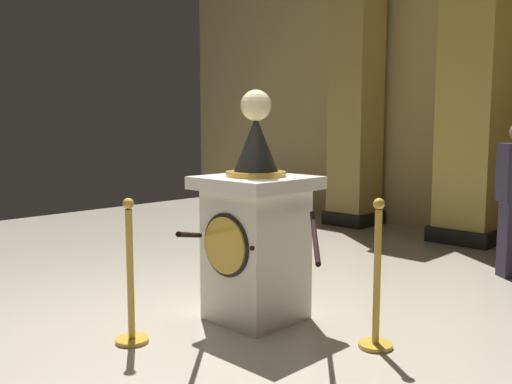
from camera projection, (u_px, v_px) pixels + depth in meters
ground_plane at (199, 331)px, 4.28m from camera, size 12.17×12.17×0.00m
back_wall at (492, 87)px, 7.68m from camera, size 12.17×0.16×4.13m
pedestal_clock at (256, 232)px, 4.46m from camera, size 0.79×0.79×1.82m
stanchion_near at (131, 293)px, 4.02m from camera, size 0.24×0.24×1.05m
stanchion_far at (377, 296)px, 3.92m from camera, size 0.24×0.24×1.06m
velvet_rope at (252, 236)px, 3.92m from camera, size 1.26×1.25×0.22m
column_left at (356, 97)px, 8.62m from camera, size 0.74×0.74×3.96m
column_centre_rear at (475, 92)px, 7.33m from camera, size 0.87×0.87×3.96m
potted_palm_left at (263, 211)px, 8.14m from camera, size 0.68×0.70×1.01m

